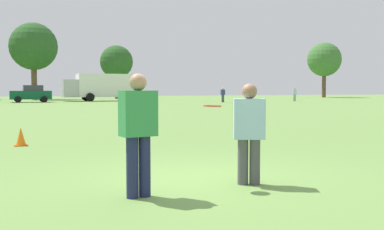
{
  "coord_description": "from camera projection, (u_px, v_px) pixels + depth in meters",
  "views": [
    {
      "loc": [
        -2.52,
        -6.98,
        1.48
      ],
      "look_at": [
        -0.02,
        0.17,
        1.04
      ],
      "focal_mm": 42.8,
      "sensor_mm": 36.0,
      "label": 1
    }
  ],
  "objects": [
    {
      "name": "ground_plane",
      "position": [
        197.0,
        179.0,
        7.49
      ],
      "size": [
        163.14,
        163.14,
        0.0
      ],
      "primitive_type": "plane",
      "color": "#6B9347"
    },
    {
      "name": "player_thrower",
      "position": [
        138.0,
        128.0,
        6.17
      ],
      "size": [
        0.51,
        0.36,
        1.68
      ],
      "color": "#1E234C",
      "rests_on": "ground"
    },
    {
      "name": "player_defender",
      "position": [
        249.0,
        129.0,
        7.0
      ],
      "size": [
        0.54,
        0.43,
        1.55
      ],
      "color": "#4C4C51",
      "rests_on": "ground"
    },
    {
      "name": "frisbee",
      "position": [
        212.0,
        106.0,
        6.75
      ],
      "size": [
        0.27,
        0.27,
        0.04
      ],
      "color": "#E54C33"
    },
    {
      "name": "traffic_cone",
      "position": [
        21.0,
        137.0,
        11.78
      ],
      "size": [
        0.32,
        0.32,
        0.48
      ],
      "color": "#D8590C",
      "rests_on": "ground"
    },
    {
      "name": "parked_car_mid_right",
      "position": [
        31.0,
        94.0,
        48.72
      ],
      "size": [
        4.32,
        2.46,
        1.82
      ],
      "color": "#0C4C2D",
      "rests_on": "ground"
    },
    {
      "name": "box_truck",
      "position": [
        101.0,
        86.0,
        53.73
      ],
      "size": [
        8.66,
        3.42,
        3.18
      ],
      "color": "white",
      "rests_on": "ground"
    },
    {
      "name": "bystander_sideline_watcher",
      "position": [
        223.0,
        94.0,
        48.69
      ],
      "size": [
        0.47,
        0.33,
        1.57
      ],
      "color": "#4C4C51",
      "rests_on": "ground"
    },
    {
      "name": "bystander_far_jogger",
      "position": [
        295.0,
        94.0,
        53.19
      ],
      "size": [
        0.48,
        0.37,
        1.52
      ],
      "color": "gray",
      "rests_on": "ground"
    },
    {
      "name": "bystander_field_marshal",
      "position": [
        141.0,
        94.0,
        48.55
      ],
      "size": [
        0.47,
        0.49,
        1.57
      ],
      "color": "gray",
      "rests_on": "ground"
    },
    {
      "name": "tree_east_oak",
      "position": [
        33.0,
        47.0,
        60.47
      ],
      "size": [
        6.26,
        6.26,
        10.17
      ],
      "color": "brown",
      "rests_on": "ground"
    },
    {
      "name": "tree_far_east_pine",
      "position": [
        116.0,
        62.0,
        64.96
      ],
      "size": [
        4.68,
        4.68,
        7.6
      ],
      "color": "brown",
      "rests_on": "ground"
    },
    {
      "name": "tree_far_west_pine",
      "position": [
        324.0,
        60.0,
        74.78
      ],
      "size": [
        5.53,
        5.53,
        8.98
      ],
      "color": "brown",
      "rests_on": "ground"
    }
  ]
}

